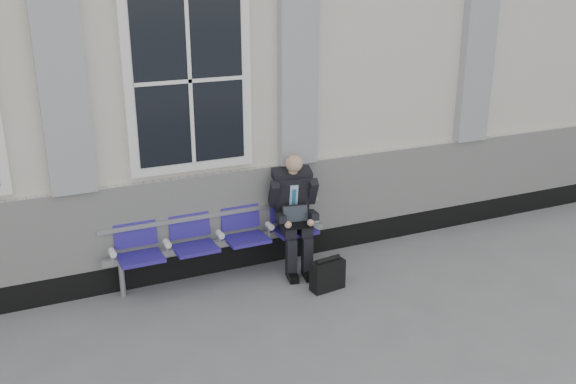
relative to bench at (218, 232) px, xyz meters
name	(u,v)px	position (x,y,z in m)	size (l,w,h in m)	color
ground	(208,346)	(-0.56, -1.32, -0.55)	(70.00, 70.00, 0.00)	slate
station_building	(117,60)	(-0.58, 2.15, 1.67)	(14.40, 4.40, 4.49)	beige
bench	(218,232)	(0.00, 0.00, 0.00)	(2.60, 0.47, 0.91)	#9EA0A3
businessman	(294,208)	(0.88, -0.13, 0.20)	(0.58, 0.78, 1.38)	black
briefcase	(328,274)	(0.98, -0.79, -0.37)	(0.40, 0.21, 0.39)	black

